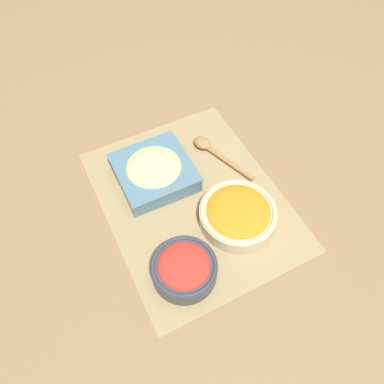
% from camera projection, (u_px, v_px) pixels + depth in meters
% --- Properties ---
extents(ground_plane, '(3.00, 3.00, 0.00)m').
position_uv_depth(ground_plane, '(192.00, 200.00, 0.92)').
color(ground_plane, olive).
extents(placemat, '(0.53, 0.41, 0.00)m').
position_uv_depth(placemat, '(192.00, 199.00, 0.92)').
color(placemat, '#937F56').
rests_on(placemat, ground_plane).
extents(carrot_bowl, '(0.18, 0.18, 0.05)m').
position_uv_depth(carrot_bowl, '(238.00, 213.00, 0.87)').
color(carrot_bowl, '#C6B28E').
rests_on(carrot_bowl, placemat).
extents(cucumber_bowl, '(0.18, 0.18, 0.06)m').
position_uv_depth(cucumber_bowl, '(154.00, 171.00, 0.93)').
color(cucumber_bowl, slate).
rests_on(cucumber_bowl, placemat).
extents(tomato_bowl, '(0.14, 0.14, 0.06)m').
position_uv_depth(tomato_bowl, '(184.00, 268.00, 0.78)').
color(tomato_bowl, '#333842').
rests_on(tomato_bowl, placemat).
extents(wooden_spoon, '(0.20, 0.09, 0.02)m').
position_uv_depth(wooden_spoon, '(211.00, 150.00, 1.00)').
color(wooden_spoon, '#9E7042').
rests_on(wooden_spoon, placemat).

